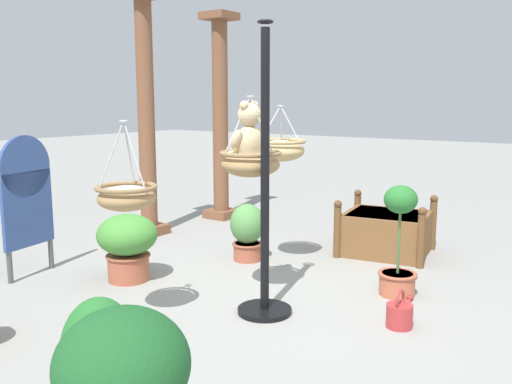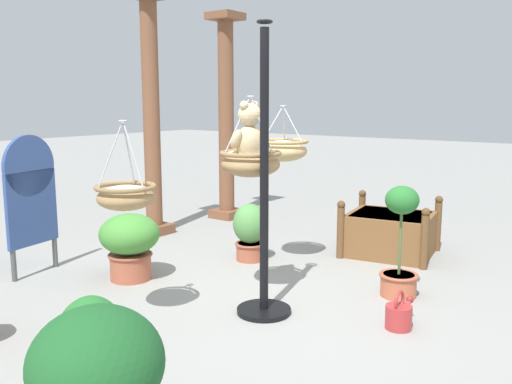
{
  "view_description": "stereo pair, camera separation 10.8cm",
  "coord_description": "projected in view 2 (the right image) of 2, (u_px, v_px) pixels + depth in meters",
  "views": [
    {
      "loc": [
        -3.66,
        -2.54,
        1.71
      ],
      "look_at": [
        -0.0,
        0.04,
        0.96
      ],
      "focal_mm": 38.58,
      "sensor_mm": 36.0,
      "label": 1
    },
    {
      "loc": [
        -3.6,
        -2.63,
        1.71
      ],
      "look_at": [
        -0.0,
        0.04,
        0.96
      ],
      "focal_mm": 38.58,
      "sensor_mm": 36.0,
      "label": 2
    }
  ],
  "objects": [
    {
      "name": "teddy_bear",
      "position": [
        248.0,
        136.0,
        4.51
      ],
      "size": [
        0.34,
        0.31,
        0.5
      ],
      "color": "#D1B789"
    },
    {
      "name": "display_sign_board",
      "position": [
        31.0,
        192.0,
        5.34
      ],
      "size": [
        0.59,
        0.15,
        1.38
      ],
      "color": "#334C8C",
      "rests_on": "ground"
    },
    {
      "name": "hanging_basket_right_low",
      "position": [
        283.0,
        149.0,
        5.52
      ],
      "size": [
        0.52,
        0.52,
        0.56
      ],
      "color": "tan"
    },
    {
      "name": "potted_plant_trailing_ivy",
      "position": [
        130.0,
        242.0,
        5.25
      ],
      "size": [
        0.57,
        0.57,
        0.64
      ],
      "color": "#AD563D",
      "rests_on": "ground"
    },
    {
      "name": "potted_plant_conical_shrub",
      "position": [
        93.0,
        363.0,
        2.78
      ],
      "size": [
        0.38,
        0.38,
        0.74
      ],
      "color": "#2D5638",
      "rests_on": "ground"
    },
    {
      "name": "hanging_basket_with_teddy",
      "position": [
        250.0,
        162.0,
        4.53
      ],
      "size": [
        0.51,
        0.51,
        0.66
      ],
      "color": "#A37F51"
    },
    {
      "name": "potted_plant_bushy_green",
      "position": [
        400.0,
        246.0,
        4.78
      ],
      "size": [
        0.34,
        0.34,
        0.98
      ],
      "color": "#BC6042",
      "rests_on": "ground"
    },
    {
      "name": "ground_plane",
      "position": [
        260.0,
        303.0,
        4.68
      ],
      "size": [
        40.0,
        40.0,
        0.0
      ],
      "primitive_type": "plane",
      "color": "gray"
    },
    {
      "name": "display_pole_central",
      "position": [
        264.0,
        229.0,
        4.35
      ],
      "size": [
        0.44,
        0.44,
        2.29
      ],
      "color": "black",
      "rests_on": "ground"
    },
    {
      "name": "watering_can",
      "position": [
        399.0,
        315.0,
        4.15
      ],
      "size": [
        0.35,
        0.2,
        0.3
      ],
      "color": "#B23333",
      "rests_on": "ground"
    },
    {
      "name": "hanging_basket_left_high",
      "position": [
        126.0,
        195.0,
        4.09
      ],
      "size": [
        0.46,
        0.46,
        0.67
      ],
      "color": "#A37F51"
    },
    {
      "name": "potted_plant_tall_leafy",
      "position": [
        250.0,
        231.0,
        5.89
      ],
      "size": [
        0.37,
        0.37,
        0.62
      ],
      "color": "#AD563D",
      "rests_on": "ground"
    },
    {
      "name": "greenhouse_pillar_right",
      "position": [
        152.0,
        120.0,
        6.89
      ],
      "size": [
        0.4,
        0.4,
        3.02
      ],
      "color": "brown",
      "rests_on": "ground"
    },
    {
      "name": "greenhouse_pillar_left",
      "position": [
        226.0,
        122.0,
        7.87
      ],
      "size": [
        0.42,
        0.42,
        2.91
      ],
      "color": "brown",
      "rests_on": "ground"
    },
    {
      "name": "wooden_planter_box",
      "position": [
        390.0,
        232.0,
        6.13
      ],
      "size": [
        1.02,
        1.09,
        0.64
      ],
      "color": "brown",
      "rests_on": "ground"
    }
  ]
}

